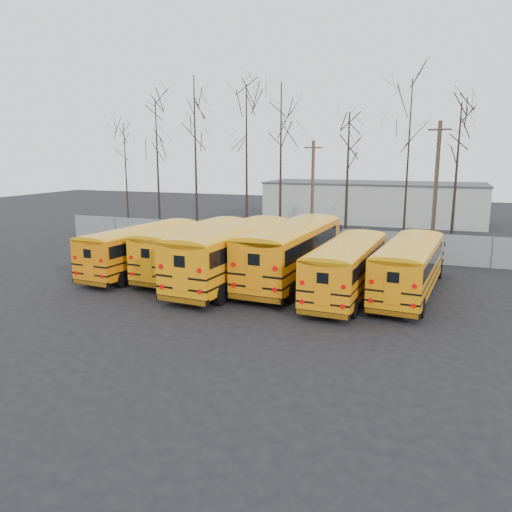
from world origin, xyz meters
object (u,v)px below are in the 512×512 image
at_px(bus_c, 234,249).
at_px(bus_d, 293,247).
at_px(utility_pole_right, 436,185).
at_px(bus_b, 196,244).
at_px(bus_e, 348,264).
at_px(bus_f, 410,263).
at_px(utility_pole_left, 312,192).
at_px(bus_a, 144,245).

bearing_deg(bus_c, bus_d, 31.74).
bearing_deg(utility_pole_right, bus_b, -118.54).
height_order(bus_c, bus_e, bus_c).
xyz_separation_m(bus_f, utility_pole_left, (-8.15, 12.33, 2.45)).
bearing_deg(bus_c, utility_pole_left, 90.19).
bearing_deg(utility_pole_right, bus_d, -102.05).
relative_size(bus_e, bus_f, 1.00).
relative_size(bus_a, bus_f, 1.01).
distance_m(bus_d, bus_e, 3.79).
bearing_deg(bus_d, bus_b, -177.11).
relative_size(bus_d, utility_pole_left, 1.51).
bearing_deg(utility_pole_right, bus_a, -122.59).
distance_m(bus_a, bus_e, 12.34).
distance_m(bus_b, bus_f, 12.18).
height_order(bus_c, utility_pole_left, utility_pole_left).
bearing_deg(bus_a, utility_pole_right, 46.80).
bearing_deg(bus_a, bus_b, 22.33).
relative_size(bus_a, bus_e, 1.01).
height_order(bus_b, bus_c, bus_c).
distance_m(bus_d, utility_pole_left, 12.09).
xyz_separation_m(bus_c, utility_pole_left, (0.97, 13.24, 2.18)).
height_order(bus_b, utility_pole_right, utility_pole_right).
height_order(bus_b, bus_e, bus_b).
xyz_separation_m(bus_a, utility_pole_left, (7.03, 12.67, 2.44)).
bearing_deg(bus_b, bus_f, 2.30).
xyz_separation_m(bus_b, utility_pole_left, (4.02, 11.75, 2.36)).
distance_m(bus_a, utility_pole_right, 21.54).
bearing_deg(utility_pole_right, bus_f, -77.31).
xyz_separation_m(bus_b, bus_d, (5.94, 0.00, 0.20)).
xyz_separation_m(bus_f, utility_pole_right, (0.77, 13.79, 3.13)).
height_order(bus_e, utility_pole_left, utility_pole_left).
distance_m(bus_f, utility_pole_left, 14.98).
distance_m(bus_c, bus_e, 6.26).
bearing_deg(bus_c, bus_e, 2.17).
xyz_separation_m(bus_b, bus_f, (12.17, -0.58, -0.09)).
bearing_deg(bus_e, utility_pole_left, 114.13).
relative_size(bus_f, utility_pole_left, 1.30).
distance_m(bus_a, utility_pole_left, 14.70).
relative_size(bus_e, utility_pole_right, 1.11).
height_order(bus_f, utility_pole_right, utility_pole_right).
xyz_separation_m(bus_d, bus_e, (3.36, -1.74, -0.29)).
relative_size(bus_b, bus_c, 0.91).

